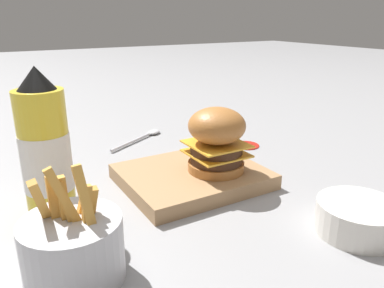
# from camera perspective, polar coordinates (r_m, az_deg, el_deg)

# --- Properties ---
(ground_plane) EXTENTS (6.00, 6.00, 0.00)m
(ground_plane) POSITION_cam_1_polar(r_m,az_deg,el_deg) (0.74, -4.48, -4.53)
(ground_plane) COLOR gray
(serving_board) EXTENTS (0.25, 0.21, 0.03)m
(serving_board) POSITION_cam_1_polar(r_m,az_deg,el_deg) (0.69, 0.00, -4.96)
(serving_board) COLOR #A37A51
(serving_board) RESTS_ON ground_plane
(burger) EXTENTS (0.10, 0.10, 0.12)m
(burger) POSITION_cam_1_polar(r_m,az_deg,el_deg) (0.67, 3.76, 0.75)
(burger) COLOR #AD6B33
(burger) RESTS_ON serving_board
(ketchup_bottle) EXTENTS (0.07, 0.07, 0.23)m
(ketchup_bottle) POSITION_cam_1_polar(r_m,az_deg,el_deg) (0.57, -21.37, -1.59)
(ketchup_bottle) COLOR yellow
(ketchup_bottle) RESTS_ON ground_plane
(fries_basket) EXTENTS (0.12, 0.12, 0.14)m
(fries_basket) POSITION_cam_1_polar(r_m,az_deg,el_deg) (0.47, -17.63, -14.71)
(fries_basket) COLOR #B7B7BC
(fries_basket) RESTS_ON ground_plane
(side_bowl) EXTENTS (0.12, 0.12, 0.05)m
(side_bowl) POSITION_cam_1_polar(r_m,az_deg,el_deg) (0.59, 24.03, -10.12)
(side_bowl) COLOR silver
(side_bowl) RESTS_ON ground_plane
(spoon) EXTENTS (0.17, 0.11, 0.01)m
(spoon) POSITION_cam_1_polar(r_m,az_deg,el_deg) (0.96, -7.05, 1.30)
(spoon) COLOR silver
(spoon) RESTS_ON ground_plane
(ketchup_puddle) EXTENTS (0.06, 0.06, 0.00)m
(ketchup_puddle) POSITION_cam_1_polar(r_m,az_deg,el_deg) (0.90, 8.19, -0.15)
(ketchup_puddle) COLOR #B21E14
(ketchup_puddle) RESTS_ON ground_plane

